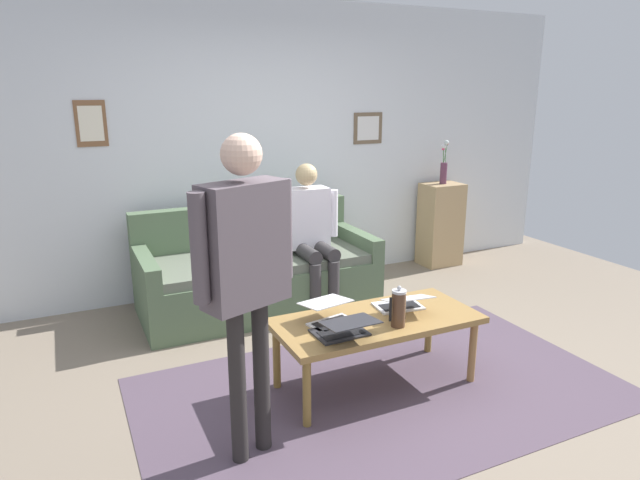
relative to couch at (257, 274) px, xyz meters
The scene contains 13 objects.
ground_plane 1.64m from the couch, 97.35° to the left, with size 7.68×7.68×0.00m, color #7D6F5E.
area_rug 1.77m from the couch, 98.33° to the left, with size 3.08×1.78×0.01m, color #504150.
back_wall 1.23m from the couch, 108.78° to the right, with size 7.04×0.11×2.70m.
couch is the anchor object (origin of this frame).
coffee_table 1.65m from the couch, 98.83° to the left, with size 1.33×0.61×0.47m.
laptop_left 1.79m from the couch, 87.75° to the left, with size 0.32×0.36×0.14m.
laptop_center 1.66m from the couch, 106.77° to the left, with size 0.35×0.37×0.14m.
laptop_right 1.61m from the couch, 88.19° to the left, with size 0.35×0.39×0.14m.
french_press 1.84m from the couch, 99.65° to the left, with size 0.11×0.09×0.27m.
side_shelf 2.28m from the couch, behind, with size 0.42×0.32×0.90m.
flower_vase 2.40m from the couch, behind, with size 0.09×0.09×0.47m.
person_standing 2.24m from the couch, 70.04° to the left, with size 0.58×0.32×1.70m.
person_seated 0.64m from the couch, 151.79° to the left, with size 0.55×0.51×1.28m.
Camera 1 is at (1.70, 2.87, 1.90)m, focal length 31.19 mm.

